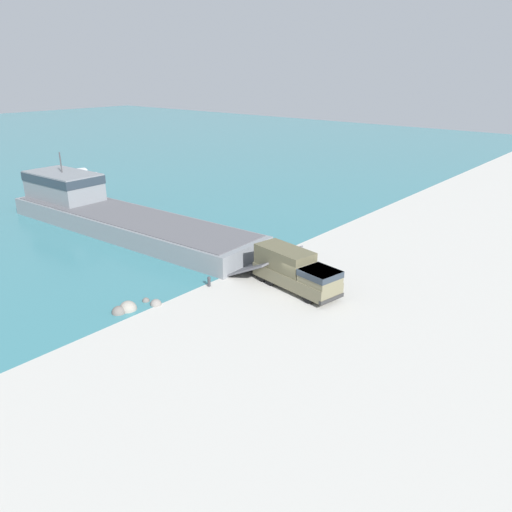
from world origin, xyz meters
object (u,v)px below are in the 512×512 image
(military_truck, at_px, (295,270))
(moored_boat_b, at_px, (78,177))
(soldier_on_ramp, at_px, (303,260))
(cargo_crate, at_px, (326,282))
(mooring_bollard, at_px, (209,281))
(landing_craft, at_px, (109,211))

(military_truck, height_order, moored_boat_b, military_truck)
(soldier_on_ramp, relative_size, cargo_crate, 2.03)
(military_truck, relative_size, moored_boat_b, 1.14)
(moored_boat_b, distance_m, mooring_bollard, 48.00)
(moored_boat_b, xyz_separation_m, mooring_bollard, (-15.57, -45.40, -0.13))
(moored_boat_b, distance_m, cargo_crate, 53.49)
(military_truck, bearing_deg, moored_boat_b, 177.21)
(mooring_bollard, bearing_deg, soldier_on_ramp, -25.88)
(landing_craft, height_order, soldier_on_ramp, landing_craft)
(mooring_bollard, bearing_deg, moored_boat_b, 71.07)
(landing_craft, bearing_deg, soldier_on_ramp, -84.33)
(landing_craft, distance_m, moored_boat_b, 27.47)
(landing_craft, bearing_deg, mooring_bollard, -104.83)
(military_truck, bearing_deg, landing_craft, -170.65)
(landing_craft, bearing_deg, cargo_crate, -88.53)
(landing_craft, relative_size, cargo_crate, 45.20)
(mooring_bollard, bearing_deg, cargo_crate, -48.83)
(military_truck, distance_m, mooring_bollard, 7.17)
(landing_craft, xyz_separation_m, soldier_on_ramp, (3.55, -24.18, -0.85))
(military_truck, relative_size, mooring_bollard, 9.52)
(landing_craft, relative_size, soldier_on_ramp, 22.28)
(landing_craft, relative_size, mooring_bollard, 43.32)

